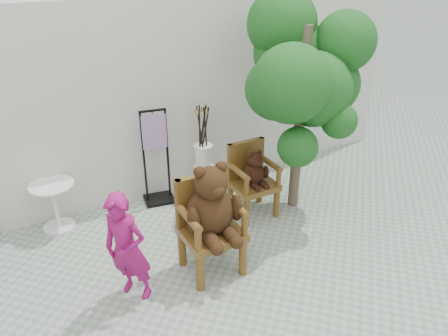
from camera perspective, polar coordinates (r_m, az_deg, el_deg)
name	(u,v)px	position (r m, az deg, el deg)	size (l,w,h in m)	color
ground_plane	(241,290)	(5.31, 2.20, -15.67)	(60.00, 60.00, 0.00)	#97A291
back_wall	(142,95)	(7.06, -10.66, 9.31)	(9.00, 1.00, 3.00)	silver
chair_big	(211,212)	(5.12, -1.73, -5.76)	(0.69, 0.77, 1.46)	#513511
chair_small	(252,174)	(6.35, 3.71, -0.83)	(0.62, 0.57, 1.09)	#513511
person	(127,249)	(4.86, -12.51, -10.25)	(0.51, 0.34, 1.41)	#93125A
cafe_table	(54,201)	(6.51, -21.28, -4.01)	(0.60, 0.60, 0.70)	white
display_stand	(157,168)	(6.71, -8.77, 0.02)	(0.50, 0.41, 1.51)	black
stool_bucket	(203,155)	(6.91, -2.70, 1.70)	(0.32, 0.32, 1.45)	white
tree	(302,69)	(6.08, 10.17, 12.58)	(1.94, 1.81, 3.13)	#443628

